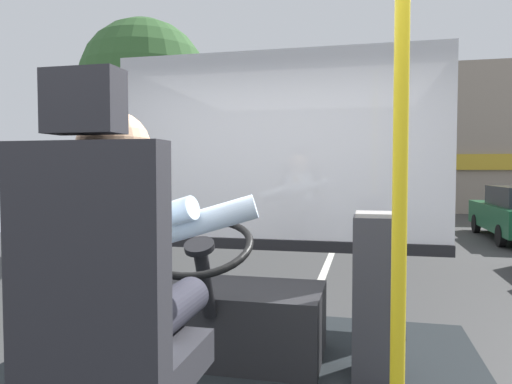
{
  "coord_description": "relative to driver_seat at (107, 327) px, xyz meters",
  "views": [
    {
      "loc": [
        0.65,
        -1.84,
        1.69
      ],
      "look_at": [
        -0.04,
        1.14,
        1.55
      ],
      "focal_mm": 33.3,
      "sensor_mm": 36.0,
      "label": 1
    }
  ],
  "objects": [
    {
      "name": "handrail_pole",
      "position": [
        0.87,
        0.15,
        0.5
      ],
      "size": [
        0.04,
        0.04,
        2.17
      ],
      "color": "yellow",
      "rests_on": "bus_floor"
    },
    {
      "name": "shop_building",
      "position": [
        5.27,
        20.47,
        1.71
      ],
      "size": [
        12.23,
        4.66,
        5.85
      ],
      "color": "gray",
      "rests_on": "ground"
    },
    {
      "name": "fare_box",
      "position": [
        0.83,
        1.17,
        -0.16
      ],
      "size": [
        0.23,
        0.23,
        0.85
      ],
      "color": "#333338",
      "rests_on": "bus_floor"
    },
    {
      "name": "bus_driver",
      "position": [
        0.0,
        0.12,
        0.19
      ],
      "size": [
        0.8,
        0.6,
        0.76
      ],
      "color": "#282833",
      "rests_on": "driver_seat"
    },
    {
      "name": "ground",
      "position": [
        0.12,
        9.34,
        -1.23
      ],
      "size": [
        18.0,
        44.0,
        0.06
      ],
      "color": "#393939"
    },
    {
      "name": "windshield_panel",
      "position": [
        0.12,
        2.16,
        0.46
      ],
      "size": [
        2.5,
        0.08,
        1.48
      ],
      "color": "silver"
    },
    {
      "name": "street_tree",
      "position": [
        -3.63,
        7.68,
        2.21
      ],
      "size": [
        2.58,
        2.58,
        4.74
      ],
      "color": "#4C3828",
      "rests_on": "ground"
    },
    {
      "name": "steering_console",
      "position": [
        0.0,
        1.26,
        -0.36
      ],
      "size": [
        1.1,
        0.97,
        0.82
      ],
      "color": "black",
      "rests_on": "bus_floor"
    },
    {
      "name": "driver_seat",
      "position": [
        0.0,
        0.0,
        0.0
      ],
      "size": [
        0.48,
        0.48,
        1.35
      ],
      "color": "black",
      "rests_on": "bus_floor"
    }
  ]
}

